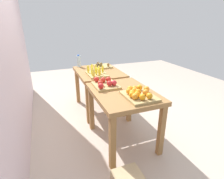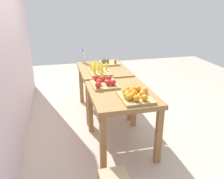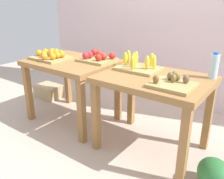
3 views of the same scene
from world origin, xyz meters
The scene contains 10 objects.
ground_plane centered at (0.00, 0.00, 0.00)m, with size 8.00×8.00×0.00m, color #BFAB9B.
back_wall centered at (0.00, 1.35, 1.50)m, with size 4.40×0.12×3.00m, color silver.
display_table_left centered at (-0.56, 0.00, 0.67)m, with size 1.04×0.80×0.79m.
display_table_right centered at (0.56, 0.00, 0.67)m, with size 1.04×0.80×0.79m.
orange_bin centered at (-0.81, -0.09, 0.84)m, with size 0.44×0.37×0.11m.
apple_bin centered at (-0.29, 0.16, 0.83)m, with size 0.41×0.34×0.11m.
banana_crate centered at (0.30, 0.12, 0.84)m, with size 0.44×0.32×0.17m.
kiwi_bin centered at (0.80, -0.15, 0.82)m, with size 0.36×0.32×0.10m.
water_bottle centered at (1.02, 0.28, 0.91)m, with size 0.08×0.08×0.25m.
watermelon_pile centered at (1.42, -0.22, 0.13)m, with size 0.73×0.43×0.27m.
Camera 2 is at (-3.24, 0.78, 1.91)m, focal length 37.77 mm.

